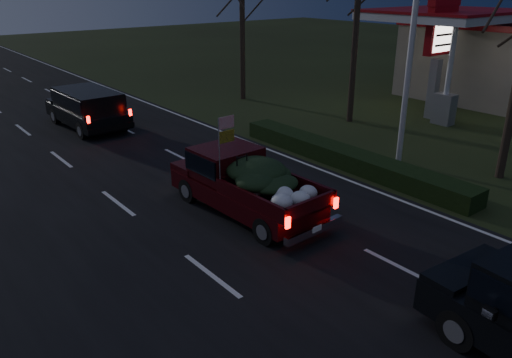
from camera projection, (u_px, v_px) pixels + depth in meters
ground at (212, 276)px, 11.22m from camera, size 120.00×120.00×0.00m
road_asphalt at (212, 276)px, 11.21m from camera, size 14.00×120.00×0.02m
hedge_row at (346, 158)px, 17.80m from camera, size 1.00×10.00×0.60m
light_pole at (416, 4)px, 16.14m from camera, size 0.50×0.90×9.16m
gas_price_pylon at (440, 37)px, 22.71m from camera, size 2.00×0.41×5.57m
gas_station_building at (499, 58)px, 28.73m from camera, size 10.00×7.00×4.00m
gas_canopy at (447, 21)px, 24.38m from camera, size 7.10×6.10×4.88m
bare_tree_far at (242, 0)px, 26.10m from camera, size 3.60×3.60×7.00m
pickup_truck at (245, 180)px, 13.99m from camera, size 2.10×5.02×2.60m
lead_suv at (87, 105)px, 22.04m from camera, size 2.14×4.92×1.40m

